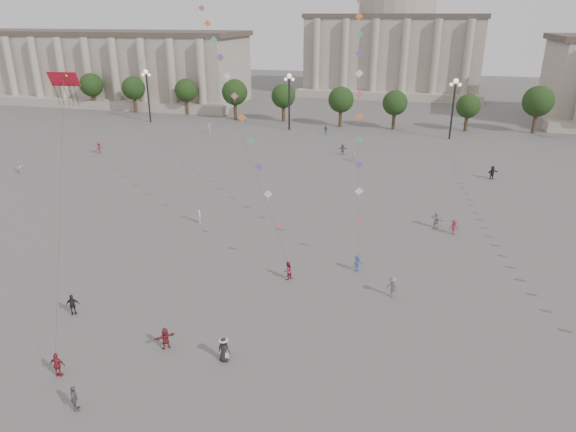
# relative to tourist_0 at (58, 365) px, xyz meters

# --- Properties ---
(ground) EXTENTS (360.00, 360.00, 0.00)m
(ground) POSITION_rel_tourist_0_xyz_m (10.06, 4.41, -0.84)
(ground) COLOR #514F4C
(ground) RESTS_ON ground
(hall_west) EXTENTS (84.00, 26.22, 17.20)m
(hall_west) POSITION_rel_tourist_0_xyz_m (-64.94, 98.30, 7.59)
(hall_west) COLOR #9E9385
(hall_west) RESTS_ON ground
(hall_central) EXTENTS (48.30, 34.30, 35.50)m
(hall_central) POSITION_rel_tourist_0_xyz_m (10.06, 133.63, 13.39)
(hall_central) COLOR #9E9385
(hall_central) RESTS_ON ground
(tree_row) EXTENTS (137.12, 5.12, 8.00)m
(tree_row) POSITION_rel_tourist_0_xyz_m (10.06, 82.41, 4.56)
(tree_row) COLOR #322419
(tree_row) RESTS_ON ground
(lamp_post_far_west) EXTENTS (2.00, 0.90, 10.65)m
(lamp_post_far_west) POSITION_rel_tourist_0_xyz_m (-34.94, 74.41, 6.51)
(lamp_post_far_west) COLOR #262628
(lamp_post_far_west) RESTS_ON ground
(lamp_post_mid_west) EXTENTS (2.00, 0.90, 10.65)m
(lamp_post_mid_west) POSITION_rel_tourist_0_xyz_m (-4.94, 74.41, 6.51)
(lamp_post_mid_west) COLOR #262628
(lamp_post_mid_west) RESTS_ON ground
(lamp_post_mid_east) EXTENTS (2.00, 0.90, 10.65)m
(lamp_post_mid_east) POSITION_rel_tourist_0_xyz_m (25.06, 74.41, 6.51)
(lamp_post_mid_east) COLOR #262628
(lamp_post_mid_east) RESTS_ON ground
(person_crowd_0) EXTENTS (1.06, 0.71, 1.67)m
(person_crowd_0) POSITION_rel_tourist_0_xyz_m (2.68, 72.41, -0.00)
(person_crowd_0) COLOR #374E7D
(person_crowd_0) RESTS_ON ground
(person_crowd_1) EXTENTS (1.00, 0.92, 1.66)m
(person_crowd_1) POSITION_rel_tourist_0_xyz_m (-34.42, 36.35, -0.01)
(person_crowd_1) COLOR silver
(person_crowd_1) RESTS_ON ground
(person_crowd_2) EXTENTS (0.96, 1.37, 1.94)m
(person_crowd_2) POSITION_rel_tourist_0_xyz_m (-29.78, 48.72, 0.13)
(person_crowd_2) COLOR #962940
(person_crowd_2) RESTS_ON ground
(person_crowd_4) EXTENTS (1.30, 1.27, 1.49)m
(person_crowd_4) POSITION_rel_tourist_0_xyz_m (10.42, 54.81, -0.09)
(person_crowd_4) COLOR silver
(person_crowd_4) RESTS_ON ground
(person_crowd_6) EXTENTS (1.32, 1.10, 1.78)m
(person_crowd_6) POSITION_rel_tourist_0_xyz_m (19.26, 15.10, 0.05)
(person_crowd_6) COLOR slate
(person_crowd_6) RESTS_ON ground
(person_crowd_7) EXTENTS (1.69, 1.52, 1.87)m
(person_crowd_7) POSITION_rel_tourist_0_xyz_m (22.67, 30.78, 0.10)
(person_crowd_7) COLOR #B5B5B1
(person_crowd_7) RESTS_ON ground
(person_crowd_8) EXTENTS (1.14, 0.89, 1.55)m
(person_crowd_8) POSITION_rel_tourist_0_xyz_m (24.38, 29.43, -0.06)
(person_crowd_8) COLOR maroon
(person_crowd_8) RESTS_ON ground
(person_crowd_9) EXTENTS (1.66, 1.48, 1.83)m
(person_crowd_9) POSITION_rel_tourist_0_xyz_m (30.05, 50.56, 0.08)
(person_crowd_9) COLOR black
(person_crowd_9) RESTS_ON ground
(person_crowd_10) EXTENTS (0.75, 0.84, 1.93)m
(person_crowd_10) POSITION_rel_tourist_0_xyz_m (-18.50, 67.01, 0.13)
(person_crowd_10) COLOR silver
(person_crowd_10) RESTS_ON ground
(person_crowd_12) EXTENTS (1.65, 0.75, 1.72)m
(person_crowd_12) POSITION_rel_tourist_0_xyz_m (8.22, 58.33, 0.02)
(person_crowd_12) COLOR slate
(person_crowd_12) RESTS_ON ground
(person_crowd_13) EXTENTS (0.57, 0.65, 1.50)m
(person_crowd_13) POSITION_rel_tourist_0_xyz_m (-1.95, 25.55, -0.09)
(person_crowd_13) COLOR silver
(person_crowd_13) RESTS_ON ground
(tourist_0) EXTENTS (1.02, 0.53, 1.68)m
(tourist_0) POSITION_rel_tourist_0_xyz_m (0.00, 0.00, 0.00)
(tourist_0) COLOR maroon
(tourist_0) RESTS_ON ground
(tourist_2) EXTENTS (1.32, 1.34, 1.54)m
(tourist_2) POSITION_rel_tourist_0_xyz_m (5.06, 4.35, -0.07)
(tourist_2) COLOR maroon
(tourist_2) RESTS_ON ground
(tourist_3) EXTENTS (0.83, 1.02, 1.63)m
(tourist_3) POSITION_rel_tourist_0_xyz_m (2.87, -2.28, -0.02)
(tourist_3) COLOR slate
(tourist_3) RESTS_ON ground
(tourist_4) EXTENTS (1.06, 0.80, 1.67)m
(tourist_4) POSITION_rel_tourist_0_xyz_m (-3.58, 6.34, -0.00)
(tourist_4) COLOR black
(tourist_4) RESTS_ON ground
(kite_flyer_0) EXTENTS (0.92, 0.99, 1.64)m
(kite_flyer_0) POSITION_rel_tourist_0_xyz_m (10.48, 15.82, -0.02)
(kite_flyer_0) COLOR maroon
(kite_flyer_0) RESTS_ON ground
(kite_flyer_1) EXTENTS (1.08, 1.11, 1.53)m
(kite_flyer_1) POSITION_rel_tourist_0_xyz_m (16.00, 18.78, -0.07)
(kite_flyer_1) COLOR #394282
(kite_flyer_1) RESTS_ON ground
(hat_person) EXTENTS (0.87, 0.61, 1.70)m
(hat_person) POSITION_rel_tourist_0_xyz_m (9.37, 4.09, 0.05)
(hat_person) COLOR black
(hat_person) RESTS_ON ground
(dragon_kite) EXTENTS (3.24, 5.41, 18.70)m
(dragon_kite) POSITION_rel_tourist_0_xyz_m (-4.18, 9.99, 15.10)
(dragon_kite) COLOR red
(dragon_kite) RESTS_ON ground
(kite_train_west) EXTENTS (30.96, 39.10, 63.78)m
(kite_train_west) POSITION_rel_tourist_0_xyz_m (-5.94, 36.93, 21.66)
(kite_train_west) COLOR #3F3F3F
(kite_train_west) RESTS_ON ground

